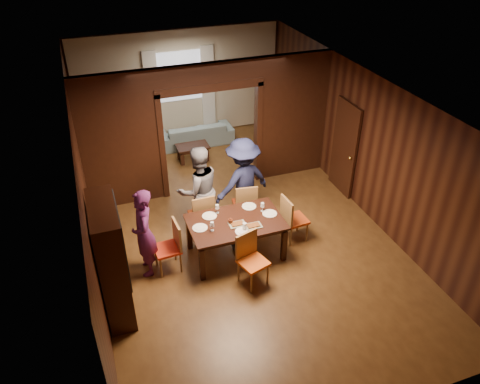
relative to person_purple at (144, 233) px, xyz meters
name	(u,v)px	position (x,y,z in m)	size (l,w,h in m)	color
floor	(235,225)	(1.92, 0.76, -0.83)	(9.00, 9.00, 0.00)	#4E2F15
ceiling	(235,89)	(1.92, 0.76, 2.07)	(5.50, 9.00, 0.02)	silver
room_walls	(207,121)	(1.92, 2.65, 0.67)	(5.52, 9.01, 2.90)	black
person_purple	(144,233)	(0.00, 0.00, 0.00)	(0.61, 0.40, 1.67)	#521C4F
person_grey	(199,190)	(1.22, 0.91, 0.07)	(0.88, 0.69, 1.82)	slate
person_navy	(243,182)	(2.12, 0.88, 0.09)	(1.19, 0.69, 1.85)	#161A39
sofa	(195,133)	(2.11, 4.61, -0.54)	(2.00, 0.78, 0.59)	#7B99A2
serving_bowl	(239,215)	(1.73, 0.01, -0.04)	(0.29, 0.29, 0.07)	black
dining_table	(236,238)	(1.63, -0.10, -0.45)	(1.71, 1.06, 0.76)	black
coffee_table	(193,153)	(1.81, 3.74, -0.63)	(0.80, 0.50, 0.40)	black
chair_left	(167,248)	(0.35, -0.08, -0.35)	(0.44, 0.44, 0.97)	red
chair_right	(295,218)	(2.86, -0.04, -0.35)	(0.44, 0.44, 0.97)	#CA4313
chair_far_l	(201,213)	(1.20, 0.71, -0.35)	(0.44, 0.44, 0.97)	#C44112
chair_far_r	(245,203)	(2.12, 0.78, -0.35)	(0.44, 0.44, 0.97)	red
chair_near	(253,261)	(1.66, -0.92, -0.35)	(0.44, 0.44, 0.97)	orange
hutch	(111,261)	(-0.61, -0.74, 0.17)	(0.40, 1.20, 2.00)	black
door_right	(344,148)	(4.62, 1.26, 0.22)	(0.06, 0.90, 2.10)	black
window_far	(179,76)	(1.92, 5.20, 0.87)	(1.20, 0.03, 1.30)	silver
curtain_left	(153,97)	(1.17, 5.16, 0.42)	(0.35, 0.06, 2.40)	white
curtain_right	(208,90)	(2.67, 5.16, 0.42)	(0.35, 0.06, 2.40)	white
plate_left	(200,228)	(0.97, -0.09, -0.07)	(0.27, 0.27, 0.01)	silver
plate_far_l	(209,216)	(1.23, 0.20, -0.07)	(0.27, 0.27, 0.01)	silver
plate_far_r	(249,206)	(2.02, 0.25, -0.07)	(0.27, 0.27, 0.01)	silver
plate_right	(270,214)	(2.30, -0.10, -0.07)	(0.27, 0.27, 0.01)	silver
plate_near	(243,231)	(1.64, -0.43, -0.07)	(0.27, 0.27, 0.01)	silver
platter_a	(237,224)	(1.62, -0.21, -0.06)	(0.30, 0.20, 0.04)	gray
platter_b	(253,226)	(1.87, -0.35, -0.06)	(0.30, 0.20, 0.04)	gray
wineglass_left	(212,226)	(1.15, -0.22, 0.02)	(0.08, 0.08, 0.18)	white
wineglass_far	(217,209)	(1.39, 0.26, 0.02)	(0.08, 0.08, 0.18)	silver
wineglass_right	(262,207)	(2.20, 0.03, 0.02)	(0.08, 0.08, 0.18)	white
tumbler	(245,226)	(1.69, -0.39, 0.00)	(0.07, 0.07, 0.14)	silver
condiment_jar	(230,221)	(1.52, -0.13, -0.02)	(0.08, 0.08, 0.11)	#532313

